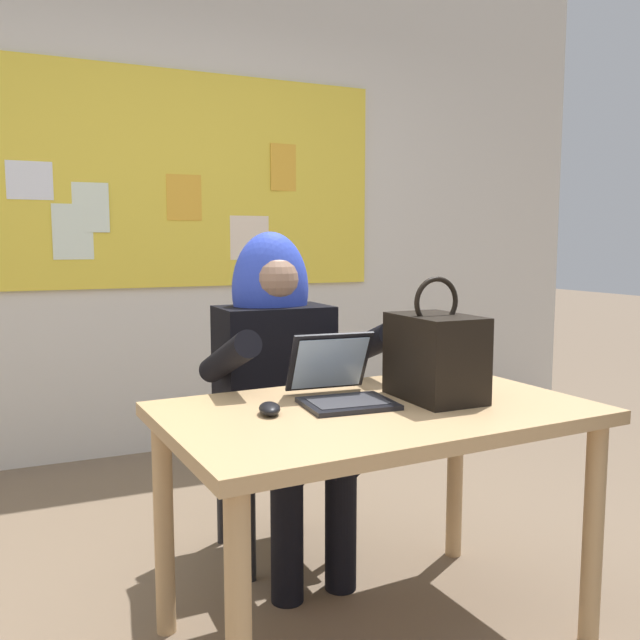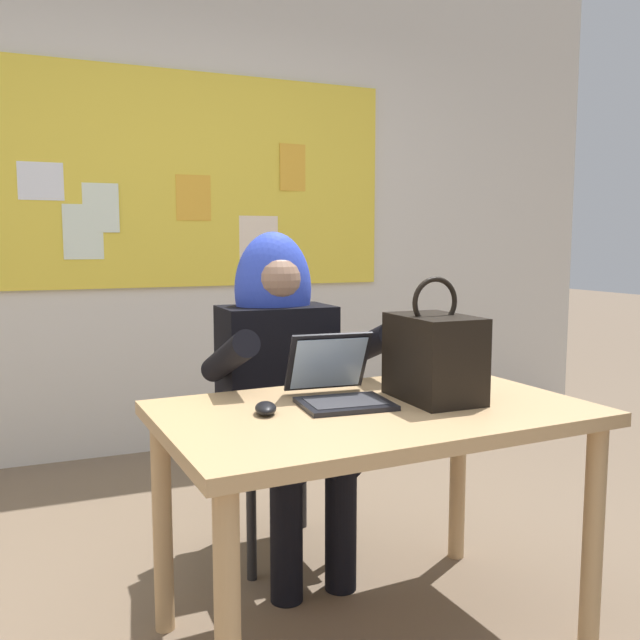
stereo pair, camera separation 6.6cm
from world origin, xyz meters
TOP-DOWN VIEW (x-y plane):
  - wall_back_bulletin at (-0.00, 2.16)m, footprint 5.67×2.36m
  - desk_main at (0.11, -0.01)m, footprint 1.28×0.83m
  - chair_at_desk at (0.04, 0.73)m, footprint 0.43×0.43m
  - person_costumed at (0.04, 0.60)m, footprint 0.59×0.60m
  - laptop at (0.04, 0.09)m, footprint 0.28×0.33m
  - computer_mouse at (-0.21, 0.03)m, footprint 0.09×0.12m
  - handbag at (0.32, -0.00)m, footprint 0.20×0.30m

SIDE VIEW (x-z plane):
  - chair_at_desk at x=0.04m, z-range 0.05..0.94m
  - desk_main at x=0.11m, z-range 0.27..0.99m
  - person_costumed at x=0.04m, z-range 0.11..1.35m
  - computer_mouse at x=-0.21m, z-range 0.72..0.76m
  - laptop at x=0.04m, z-range 0.67..0.87m
  - handbag at x=0.32m, z-range 0.67..1.04m
  - wall_back_bulletin at x=0.00m, z-range 0.01..2.98m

